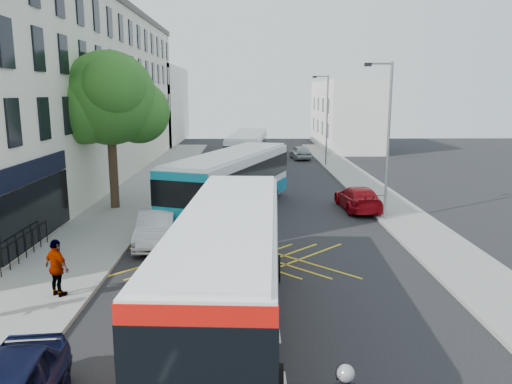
{
  "coord_description": "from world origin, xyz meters",
  "views": [
    {
      "loc": [
        -0.82,
        -13.19,
        6.66
      ],
      "look_at": [
        -0.47,
        9.07,
        2.2
      ],
      "focal_mm": 35.0,
      "sensor_mm": 36.0,
      "label": 1
    }
  ],
  "objects_px": {
    "bus_near": "(229,265)",
    "red_hatchback": "(358,198)",
    "lamp_near": "(387,133)",
    "bus_mid": "(231,182)",
    "distant_car_dark": "(278,148)",
    "street_tree": "(109,99)",
    "distant_car_silver": "(300,152)",
    "lamp_far": "(326,115)",
    "bus_far": "(248,151)",
    "pedestrian_far": "(57,268)",
    "parked_car_silver": "(157,228)",
    "distant_car_grey": "(261,151)"
  },
  "relations": [
    {
      "from": "bus_near",
      "to": "red_hatchback",
      "type": "bearing_deg",
      "value": 67.38
    },
    {
      "from": "lamp_near",
      "to": "bus_mid",
      "type": "relative_size",
      "value": 0.65
    },
    {
      "from": "bus_mid",
      "to": "distant_car_dark",
      "type": "relative_size",
      "value": 3.47
    },
    {
      "from": "street_tree",
      "to": "distant_car_silver",
      "type": "relative_size",
      "value": 2.13
    },
    {
      "from": "lamp_near",
      "to": "lamp_far",
      "type": "height_order",
      "value": "same"
    },
    {
      "from": "bus_mid",
      "to": "bus_far",
      "type": "bearing_deg",
      "value": 107.25
    },
    {
      "from": "bus_near",
      "to": "distant_car_silver",
      "type": "distance_m",
      "value": 37.0
    },
    {
      "from": "street_tree",
      "to": "pedestrian_far",
      "type": "height_order",
      "value": "street_tree"
    },
    {
      "from": "bus_far",
      "to": "red_hatchback",
      "type": "height_order",
      "value": "bus_far"
    },
    {
      "from": "bus_mid",
      "to": "distant_car_silver",
      "type": "bearing_deg",
      "value": 95.45
    },
    {
      "from": "bus_mid",
      "to": "distant_car_silver",
      "type": "xyz_separation_m",
      "value": [
        6.22,
        23.12,
        -1.1
      ]
    },
    {
      "from": "street_tree",
      "to": "parked_car_silver",
      "type": "distance_m",
      "value": 9.4
    },
    {
      "from": "street_tree",
      "to": "red_hatchback",
      "type": "xyz_separation_m",
      "value": [
        14.01,
        -0.22,
        -5.6
      ]
    },
    {
      "from": "bus_near",
      "to": "red_hatchback",
      "type": "height_order",
      "value": "bus_near"
    },
    {
      "from": "bus_near",
      "to": "bus_far",
      "type": "xyz_separation_m",
      "value": [
        0.53,
        29.03,
        -0.07
      ]
    },
    {
      "from": "lamp_near",
      "to": "parked_car_silver",
      "type": "relative_size",
      "value": 1.77
    },
    {
      "from": "street_tree",
      "to": "bus_near",
      "type": "distance_m",
      "value": 16.76
    },
    {
      "from": "bus_near",
      "to": "lamp_far",
      "type": "bearing_deg",
      "value": 79.6
    },
    {
      "from": "lamp_near",
      "to": "bus_mid",
      "type": "bearing_deg",
      "value": 166.72
    },
    {
      "from": "bus_mid",
      "to": "bus_near",
      "type": "bearing_deg",
      "value": -67.93
    },
    {
      "from": "lamp_far",
      "to": "parked_car_silver",
      "type": "distance_m",
      "value": 26.46
    },
    {
      "from": "lamp_far",
      "to": "parked_car_silver",
      "type": "bearing_deg",
      "value": -115.08
    },
    {
      "from": "bus_near",
      "to": "parked_car_silver",
      "type": "relative_size",
      "value": 2.7
    },
    {
      "from": "lamp_far",
      "to": "bus_far",
      "type": "bearing_deg",
      "value": -160.52
    },
    {
      "from": "bus_far",
      "to": "pedestrian_far",
      "type": "distance_m",
      "value": 28.01
    },
    {
      "from": "distant_car_dark",
      "to": "parked_car_silver",
      "type": "bearing_deg",
      "value": 80.57
    },
    {
      "from": "lamp_near",
      "to": "distant_car_dark",
      "type": "relative_size",
      "value": 2.24
    },
    {
      "from": "lamp_near",
      "to": "bus_far",
      "type": "height_order",
      "value": "lamp_near"
    },
    {
      "from": "bus_near",
      "to": "bus_mid",
      "type": "distance_m",
      "value": 13.4
    },
    {
      "from": "distant_car_silver",
      "to": "distant_car_dark",
      "type": "height_order",
      "value": "distant_car_silver"
    },
    {
      "from": "distant_car_silver",
      "to": "parked_car_silver",
      "type": "bearing_deg",
      "value": 66.27
    },
    {
      "from": "distant_car_silver",
      "to": "distant_car_grey",
      "type": "bearing_deg",
      "value": -37.38
    },
    {
      "from": "bus_mid",
      "to": "parked_car_silver",
      "type": "distance_m",
      "value": 6.5
    },
    {
      "from": "lamp_far",
      "to": "distant_car_grey",
      "type": "xyz_separation_m",
      "value": [
        -5.65,
        7.43,
        -4.03
      ]
    },
    {
      "from": "red_hatchback",
      "to": "distant_car_grey",
      "type": "bearing_deg",
      "value": -81.83
    },
    {
      "from": "distant_car_dark",
      "to": "pedestrian_far",
      "type": "bearing_deg",
      "value": 79.53
    },
    {
      "from": "lamp_far",
      "to": "bus_mid",
      "type": "relative_size",
      "value": 0.65
    },
    {
      "from": "street_tree",
      "to": "lamp_far",
      "type": "bearing_deg",
      "value": 49.19
    },
    {
      "from": "distant_car_dark",
      "to": "bus_far",
      "type": "bearing_deg",
      "value": 77.97
    },
    {
      "from": "bus_near",
      "to": "bus_far",
      "type": "distance_m",
      "value": 29.03
    },
    {
      "from": "distant_car_grey",
      "to": "bus_mid",
      "type": "bearing_deg",
      "value": -100.35
    },
    {
      "from": "bus_mid",
      "to": "distant_car_dark",
      "type": "height_order",
      "value": "bus_mid"
    },
    {
      "from": "lamp_far",
      "to": "street_tree",
      "type": "bearing_deg",
      "value": -130.81
    },
    {
      "from": "lamp_far",
      "to": "red_hatchback",
      "type": "relative_size",
      "value": 1.68
    },
    {
      "from": "parked_car_silver",
      "to": "distant_car_grey",
      "type": "relative_size",
      "value": 1.07
    },
    {
      "from": "red_hatchback",
      "to": "lamp_far",
      "type": "bearing_deg",
      "value": -95.5
    },
    {
      "from": "distant_car_grey",
      "to": "pedestrian_far",
      "type": "bearing_deg",
      "value": -106.69
    },
    {
      "from": "street_tree",
      "to": "distant_car_grey",
      "type": "relative_size",
      "value": 2.09
    },
    {
      "from": "bus_mid",
      "to": "distant_car_dark",
      "type": "bearing_deg",
      "value": 101.95
    },
    {
      "from": "bus_far",
      "to": "distant_car_dark",
      "type": "distance_m",
      "value": 13.03
    }
  ]
}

